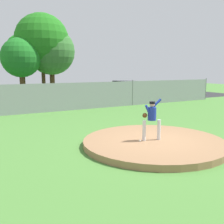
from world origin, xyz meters
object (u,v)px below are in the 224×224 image
Objects in this scene: pitcher_youth at (152,116)px; baseball at (140,141)px; parked_car_champagne at (125,90)px; parked_car_silver at (42,95)px; parked_car_navy at (104,92)px; parked_car_teal at (4,96)px.

baseball is (-0.50, 0.04, -0.89)m from pitcher_youth.
parked_car_champagne is at bearing 60.81° from pitcher_youth.
pitcher_youth reaches higher than baseball.
parked_car_champagne is at bearing 59.31° from baseball.
parked_car_silver is 8.57m from parked_car_champagne.
baseball is at bearing -91.14° from parked_car_silver.
pitcher_youth is 21.67× the size of baseball.
parked_car_silver is (0.29, 14.78, 0.49)m from baseball.
parked_car_silver is (-0.20, 14.82, -0.40)m from pitcher_youth.
pitcher_youth is 15.84m from parked_car_navy.
parked_car_champagne is at bearing 5.66° from parked_car_navy.
baseball is at bearing 175.35° from pitcher_youth.
parked_car_navy is at bearing -1.18° from parked_car_teal.
parked_car_champagne reaches higher than baseball.
baseball is 14.79m from parked_car_silver.
baseball is 0.02× the size of parked_car_silver.
parked_car_silver is 6.01m from parked_car_navy.
parked_car_champagne is at bearing 0.32° from parked_car_teal.
parked_car_teal is at bearing 178.21° from parked_car_silver.
parked_car_teal is at bearing -179.68° from parked_car_champagne.
parked_car_navy is (9.08, -0.19, -0.00)m from parked_car_teal.
parked_car_teal is (-3.27, 14.92, -0.38)m from pitcher_youth.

